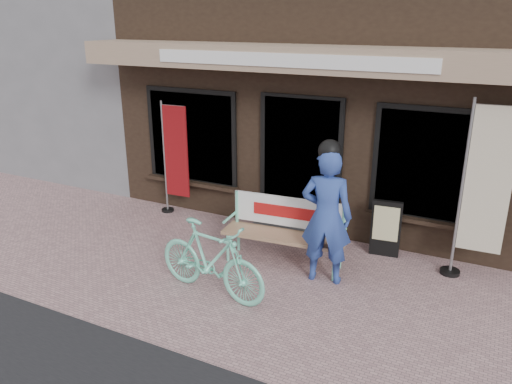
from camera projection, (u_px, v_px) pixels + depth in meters
The scene contains 9 objects.
ground at pixel (241, 286), 6.46m from camera, with size 70.00×70.00×0.00m, color #AD8485.
storefront at pixel (360, 33), 9.66m from camera, with size 7.00×6.77×6.00m.
neighbor_left_near at pixel (61, 20), 13.62m from camera, with size 10.00×7.00×6.40m, color slate.
bench at pixel (286, 226), 6.92m from camera, with size 1.75×0.59×0.93m.
person at pixel (327, 214), 6.32m from camera, with size 0.72×0.53×1.90m.
bicycle at pixel (211, 259), 6.12m from camera, with size 0.45×1.60×0.96m, color #74E3C1.
nobori_red at pixel (174, 157), 8.53m from camera, with size 0.58×0.23×1.98m.
nobori_cream at pixel (482, 190), 6.27m from camera, with size 0.70×0.27×2.38m.
menu_stand at pixel (386, 228), 7.15m from camera, with size 0.43×0.13×0.84m.
Camera 1 is at (2.72, -5.00, 3.29)m, focal length 35.00 mm.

